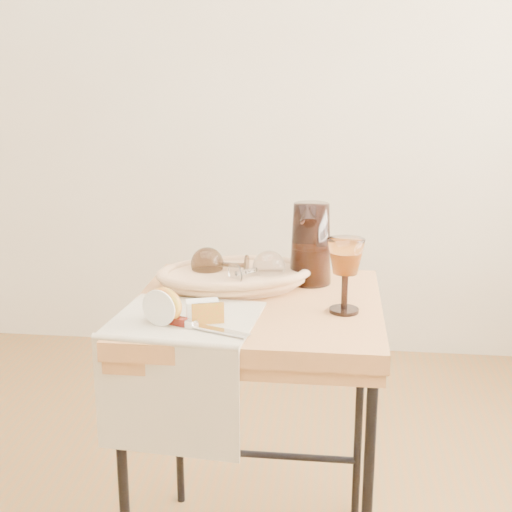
% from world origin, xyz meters
% --- Properties ---
extents(wall_back, '(3.60, 0.00, 2.70)m').
position_xyz_m(wall_back, '(0.00, 1.80, 1.35)').
color(wall_back, beige).
rests_on(wall_back, ground).
extents(side_table, '(0.60, 0.60, 0.77)m').
position_xyz_m(side_table, '(0.40, 0.23, 0.38)').
color(side_table, brown).
rests_on(side_table, floor).
extents(tea_towel, '(0.34, 0.31, 0.01)m').
position_xyz_m(tea_towel, '(0.26, 0.08, 0.77)').
color(tea_towel, beige).
rests_on(tea_towel, side_table).
extents(bread_basket, '(0.42, 0.35, 0.05)m').
position_xyz_m(bread_basket, '(0.33, 0.34, 0.79)').
color(bread_basket, tan).
rests_on(bread_basket, side_table).
extents(goblet_lying_a, '(0.15, 0.09, 0.09)m').
position_xyz_m(goblet_lying_a, '(0.30, 0.36, 0.82)').
color(goblet_lying_a, '#503C27').
rests_on(goblet_lying_a, bread_basket).
extents(goblet_lying_b, '(0.16, 0.16, 0.09)m').
position_xyz_m(goblet_lying_b, '(0.39, 0.32, 0.82)').
color(goblet_lying_b, white).
rests_on(goblet_lying_b, bread_basket).
extents(pitcher, '(0.18, 0.25, 0.25)m').
position_xyz_m(pitcher, '(0.53, 0.40, 0.87)').
color(pitcher, black).
rests_on(pitcher, side_table).
extents(wine_goblet, '(0.09, 0.09, 0.18)m').
position_xyz_m(wine_goblet, '(0.61, 0.18, 0.86)').
color(wine_goblet, white).
rests_on(wine_goblet, side_table).
extents(apple_half, '(0.10, 0.07, 0.08)m').
position_xyz_m(apple_half, '(0.22, 0.05, 0.81)').
color(apple_half, red).
rests_on(apple_half, tea_towel).
extents(apple_wedge, '(0.08, 0.06, 0.05)m').
position_xyz_m(apple_wedge, '(0.30, 0.06, 0.80)').
color(apple_wedge, white).
rests_on(apple_wedge, tea_towel).
extents(table_knife, '(0.24, 0.11, 0.02)m').
position_xyz_m(table_knife, '(0.29, 0.02, 0.78)').
color(table_knife, silver).
rests_on(table_knife, tea_towel).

